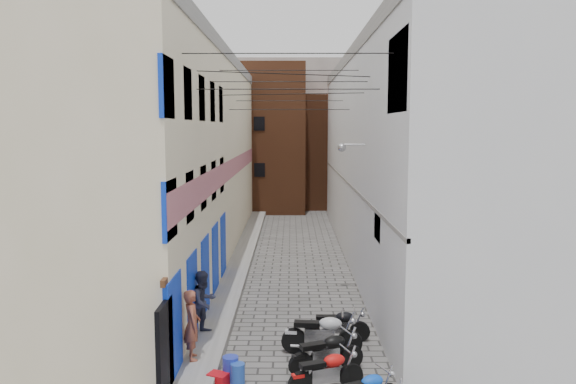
{
  "coord_description": "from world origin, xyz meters",
  "views": [
    {
      "loc": [
        0.1,
        -11.51,
        5.76
      ],
      "look_at": [
        -0.06,
        12.42,
        3.0
      ],
      "focal_mm": 35.0,
      "sensor_mm": 36.0,
      "label": 1
    }
  ],
  "objects_px": {
    "person_a": "(192,325)",
    "red_crate": "(218,379)",
    "motorcycle_d": "(326,370)",
    "motorcycle_g": "(338,323)",
    "person_b": "(204,302)",
    "water_jug_near": "(238,374)",
    "water_jug_far": "(231,369)",
    "motorcycle_f": "(322,331)",
    "motorcycle_e": "(327,351)"
  },
  "relations": [
    {
      "from": "person_a",
      "to": "red_crate",
      "type": "height_order",
      "value": "person_a"
    },
    {
      "from": "motorcycle_d",
      "to": "red_crate",
      "type": "bearing_deg",
      "value": -118.14
    },
    {
      "from": "motorcycle_g",
      "to": "person_a",
      "type": "distance_m",
      "value": 4.07
    },
    {
      "from": "person_b",
      "to": "motorcycle_d",
      "type": "bearing_deg",
      "value": -96.46
    },
    {
      "from": "person_b",
      "to": "water_jug_near",
      "type": "relative_size",
      "value": 3.4
    },
    {
      "from": "motorcycle_d",
      "to": "motorcycle_g",
      "type": "relative_size",
      "value": 1.01
    },
    {
      "from": "water_jug_near",
      "to": "water_jug_far",
      "type": "height_order",
      "value": "water_jug_far"
    },
    {
      "from": "water_jug_far",
      "to": "motorcycle_f",
      "type": "bearing_deg",
      "value": 35.37
    },
    {
      "from": "motorcycle_d",
      "to": "person_b",
      "type": "bearing_deg",
      "value": -153.37
    },
    {
      "from": "motorcycle_e",
      "to": "water_jug_far",
      "type": "xyz_separation_m",
      "value": [
        -2.22,
        -0.41,
        -0.26
      ]
    },
    {
      "from": "person_a",
      "to": "person_b",
      "type": "height_order",
      "value": "person_b"
    },
    {
      "from": "person_a",
      "to": "motorcycle_f",
      "type": "bearing_deg",
      "value": -89.98
    },
    {
      "from": "person_a",
      "to": "water_jug_far",
      "type": "relative_size",
      "value": 2.96
    },
    {
      "from": "motorcycle_g",
      "to": "red_crate",
      "type": "height_order",
      "value": "motorcycle_g"
    },
    {
      "from": "person_a",
      "to": "red_crate",
      "type": "xyz_separation_m",
      "value": [
        0.72,
        -0.87,
        -0.96
      ]
    },
    {
      "from": "motorcycle_f",
      "to": "red_crate",
      "type": "relative_size",
      "value": 4.71
    },
    {
      "from": "motorcycle_d",
      "to": "person_a",
      "type": "distance_m",
      "value": 3.4
    },
    {
      "from": "motorcycle_g",
      "to": "person_a",
      "type": "xyz_separation_m",
      "value": [
        -3.63,
        -1.76,
        0.59
      ]
    },
    {
      "from": "motorcycle_d",
      "to": "water_jug_near",
      "type": "relative_size",
      "value": 3.49
    },
    {
      "from": "motorcycle_g",
      "to": "water_jug_far",
      "type": "xyz_separation_m",
      "value": [
        -2.65,
        -2.4,
        -0.22
      ]
    },
    {
      "from": "person_a",
      "to": "person_b",
      "type": "xyz_separation_m",
      "value": [
        0.02,
        1.69,
        0.01
      ]
    },
    {
      "from": "person_a",
      "to": "red_crate",
      "type": "relative_size",
      "value": 3.86
    },
    {
      "from": "water_jug_far",
      "to": "motorcycle_g",
      "type": "bearing_deg",
      "value": 42.2
    },
    {
      "from": "motorcycle_f",
      "to": "red_crate",
      "type": "distance_m",
      "value": 3.03
    },
    {
      "from": "motorcycle_e",
      "to": "red_crate",
      "type": "distance_m",
      "value": 2.59
    },
    {
      "from": "motorcycle_d",
      "to": "motorcycle_f",
      "type": "relative_size",
      "value": 0.85
    },
    {
      "from": "water_jug_far",
      "to": "motorcycle_e",
      "type": "bearing_deg",
      "value": 10.48
    },
    {
      "from": "motorcycle_g",
      "to": "motorcycle_d",
      "type": "bearing_deg",
      "value": -9.06
    },
    {
      "from": "motorcycle_g",
      "to": "red_crate",
      "type": "relative_size",
      "value": 3.96
    },
    {
      "from": "motorcycle_g",
      "to": "person_b",
      "type": "height_order",
      "value": "person_b"
    },
    {
      "from": "motorcycle_d",
      "to": "person_b",
      "type": "relative_size",
      "value": 1.03
    },
    {
      "from": "red_crate",
      "to": "water_jug_far",
      "type": "bearing_deg",
      "value": 41.39
    },
    {
      "from": "person_b",
      "to": "red_crate",
      "type": "distance_m",
      "value": 2.82
    },
    {
      "from": "motorcycle_g",
      "to": "person_a",
      "type": "relative_size",
      "value": 1.03
    },
    {
      "from": "person_b",
      "to": "water_jug_near",
      "type": "height_order",
      "value": "person_b"
    },
    {
      "from": "person_a",
      "to": "water_jug_far",
      "type": "bearing_deg",
      "value": -139.04
    },
    {
      "from": "person_a",
      "to": "water_jug_near",
      "type": "height_order",
      "value": "person_a"
    },
    {
      "from": "motorcycle_e",
      "to": "person_a",
      "type": "xyz_separation_m",
      "value": [
        -3.2,
        0.23,
        0.55
      ]
    },
    {
      "from": "motorcycle_g",
      "to": "water_jug_near",
      "type": "xyz_separation_m",
      "value": [
        -2.46,
        -2.63,
        -0.25
      ]
    },
    {
      "from": "motorcycle_f",
      "to": "person_a",
      "type": "distance_m",
      "value": 3.3
    },
    {
      "from": "person_a",
      "to": "water_jug_far",
      "type": "xyz_separation_m",
      "value": [
        0.98,
        -0.64,
        -0.81
      ]
    },
    {
      "from": "motorcycle_e",
      "to": "red_crate",
      "type": "bearing_deg",
      "value": -96.7
    },
    {
      "from": "motorcycle_e",
      "to": "water_jug_near",
      "type": "distance_m",
      "value": 2.15
    },
    {
      "from": "motorcycle_e",
      "to": "water_jug_near",
      "type": "xyz_separation_m",
      "value": [
        -2.03,
        -0.64,
        -0.29
      ]
    },
    {
      "from": "motorcycle_e",
      "to": "water_jug_far",
      "type": "bearing_deg",
      "value": -100.65
    },
    {
      "from": "motorcycle_g",
      "to": "person_b",
      "type": "bearing_deg",
      "value": -88.37
    },
    {
      "from": "motorcycle_d",
      "to": "person_a",
      "type": "height_order",
      "value": "person_a"
    },
    {
      "from": "person_a",
      "to": "person_b",
      "type": "distance_m",
      "value": 1.69
    },
    {
      "from": "motorcycle_g",
      "to": "person_a",
      "type": "height_order",
      "value": "person_a"
    },
    {
      "from": "motorcycle_d",
      "to": "water_jug_far",
      "type": "relative_size",
      "value": 3.08
    }
  ]
}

